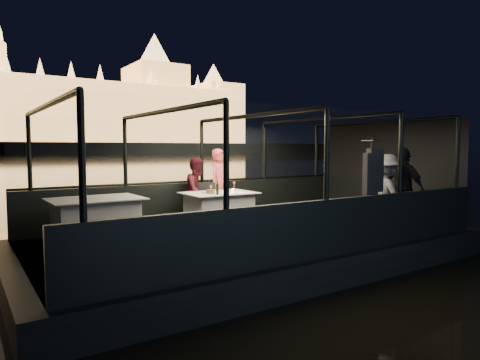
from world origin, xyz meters
TOP-DOWN VIEW (x-y plane):
  - boat_hull at (0.00, 0.00)m, footprint 8.60×4.40m
  - boat_deck at (0.00, 0.00)m, footprint 8.00×4.00m
  - gunwale_port at (0.00, 2.00)m, footprint 8.00×0.08m
  - gunwale_starboard at (0.00, -2.00)m, footprint 8.00×0.08m
  - cabin_glass_port at (0.00, 2.00)m, footprint 8.00×0.02m
  - cabin_glass_starboard at (0.00, -2.00)m, footprint 8.00×0.02m
  - cabin_roof_glass at (0.00, 0.00)m, footprint 8.00×4.00m
  - end_wall_fore at (-4.00, 0.00)m, footprint 0.02×4.00m
  - end_wall_aft at (4.00, 0.00)m, footprint 0.02×4.00m
  - canopy_ribs at (0.00, 0.00)m, footprint 8.00×4.00m
  - dining_table_central at (-0.18, 0.92)m, footprint 1.47×1.07m
  - dining_table_aft at (-2.73, 0.84)m, footprint 1.57×1.15m
  - chair_port_left at (-0.15, 1.37)m, footprint 0.55×0.55m
  - chair_port_right at (0.14, 1.49)m, footprint 0.58×0.58m
  - coat_stand at (1.34, -1.75)m, footprint 0.57×0.48m
  - person_woman_coral at (0.27, 1.64)m, footprint 0.70×0.58m
  - person_man_maroon at (-0.30, 1.64)m, footprint 0.86×0.77m
  - passenger_stripe at (2.27, -1.36)m, footprint 0.78×1.12m
  - passenger_dark at (2.69, -1.40)m, footprint 0.47×1.03m
  - wine_bottle at (-0.42, 0.58)m, footprint 0.07×0.07m
  - bread_basket at (-0.42, 0.85)m, footprint 0.24×0.24m
  - amber_candle at (0.05, 0.76)m, footprint 0.07×0.07m
  - plate_near at (0.35, 0.71)m, footprint 0.28×0.28m
  - plate_far at (-0.43, 0.98)m, footprint 0.27×0.27m
  - wine_glass_white at (-0.51, 0.67)m, footprint 0.07×0.07m
  - wine_glass_red at (0.27, 1.03)m, footprint 0.08×0.08m

SIDE VIEW (x-z plane):
  - boat_hull at x=0.00m, z-range -0.50..0.50m
  - boat_deck at x=0.00m, z-range 0.46..0.50m
  - dining_table_central at x=-0.18m, z-range 0.50..1.27m
  - dining_table_aft at x=-2.73m, z-range 0.47..1.30m
  - gunwale_port at x=0.00m, z-range 0.50..1.40m
  - gunwale_starboard at x=0.00m, z-range 0.50..1.40m
  - chair_port_left at x=-0.15m, z-range 0.49..1.41m
  - chair_port_right at x=0.14m, z-range 0.47..1.43m
  - person_woman_coral at x=0.27m, z-range 0.41..2.09m
  - person_man_maroon at x=-0.30m, z-range 0.51..1.99m
  - plate_near at x=0.35m, z-range 1.27..1.28m
  - plate_far at x=-0.43m, z-range 1.27..1.28m
  - bread_basket at x=-0.42m, z-range 1.27..1.34m
  - amber_candle at x=0.05m, z-range 1.27..1.34m
  - passenger_stripe at x=2.27m, z-range 0.56..2.14m
  - passenger_dark at x=2.69m, z-range 0.49..2.21m
  - wine_glass_white at x=-0.51m, z-range 1.27..1.45m
  - wine_glass_red at x=0.27m, z-range 1.27..1.45m
  - coat_stand at x=1.34m, z-range 0.47..2.33m
  - wine_bottle at x=-0.42m, z-range 1.28..1.55m
  - end_wall_fore at x=-4.00m, z-range 0.50..2.80m
  - end_wall_aft at x=4.00m, z-range 0.50..2.80m
  - canopy_ribs at x=0.00m, z-range 0.50..2.80m
  - cabin_glass_port at x=0.00m, z-range 1.40..2.80m
  - cabin_glass_starboard at x=0.00m, z-range 1.40..2.80m
  - cabin_roof_glass at x=0.00m, z-range 2.79..2.81m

